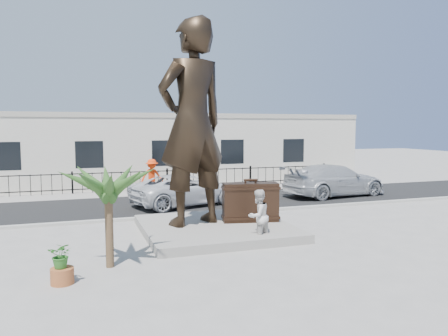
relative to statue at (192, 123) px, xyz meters
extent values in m
plane|color=#9E9991|center=(1.28, -1.80, -3.99)|extent=(100.00, 100.00, 0.00)
cube|color=black|center=(1.28, 6.20, -3.99)|extent=(40.00, 7.00, 0.01)
cube|color=#A5A399|center=(1.28, 2.70, -3.93)|extent=(40.00, 0.25, 0.12)
cube|color=#9E9991|center=(1.28, 10.20, -3.98)|extent=(40.00, 2.50, 0.02)
cube|color=gray|center=(0.78, -0.30, -3.84)|extent=(5.20, 5.20, 0.30)
cube|color=black|center=(1.28, 11.00, -3.39)|extent=(22.00, 0.10, 1.20)
cube|color=silver|center=(1.28, 15.20, -1.79)|extent=(28.00, 7.00, 4.40)
imported|color=black|center=(0.00, 0.00, 0.00)|extent=(3.12, 2.55, 7.39)
cube|color=black|center=(2.17, -0.25, -2.97)|extent=(2.15, 1.04, 1.45)
imported|color=silver|center=(1.71, -2.07, -3.11)|extent=(1.06, 0.97, 1.77)
imported|color=silver|center=(1.10, 5.44, -3.22)|extent=(5.99, 4.00, 1.53)
imported|color=#AFB1B3|center=(9.60, 5.57, -3.11)|extent=(6.28, 3.21, 1.75)
imported|color=#FE3D0D|center=(0.15, 9.81, -2.99)|extent=(1.30, 0.79, 1.96)
cylinder|color=#9D5229|center=(-4.39, -4.11, -3.79)|extent=(0.56, 0.56, 0.40)
imported|color=#2B6A22|center=(-4.39, -4.11, -3.27)|extent=(0.71, 0.65, 0.65)
camera|label=1|loc=(-3.99, -15.24, -0.14)|focal=35.00mm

